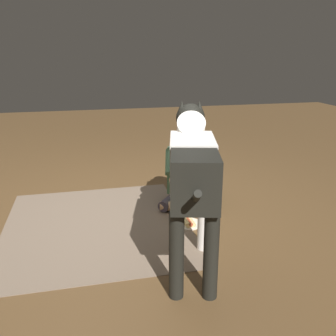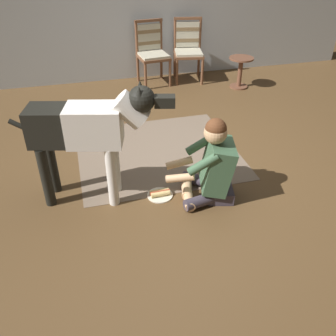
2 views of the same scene
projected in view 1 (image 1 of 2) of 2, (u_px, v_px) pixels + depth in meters
The scene contains 5 objects.
ground_plane at pixel (129, 211), 3.67m from camera, with size 13.38×13.38×0.00m, color brown.
area_rug at pixel (97, 225), 3.36m from camera, with size 1.82×1.65×0.01m, color #746250.
person_sitting_on_floor at pixel (187, 173), 3.74m from camera, with size 0.71×0.58×0.83m.
large_dog at pixel (192, 169), 2.57m from camera, with size 1.41×0.51×1.15m.
hot_dog_on_plate at pixel (188, 222), 3.37m from camera, with size 0.25×0.25×0.06m.
Camera 1 is at (-3.36, 0.37, 1.53)m, focal length 39.28 mm.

